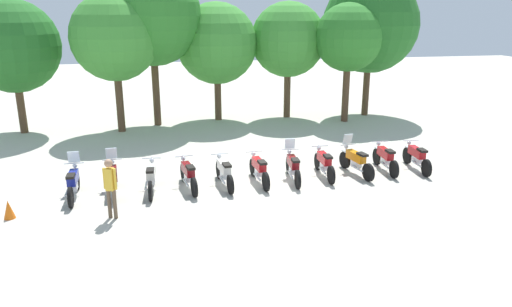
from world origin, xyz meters
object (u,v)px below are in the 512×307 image
(motorcycle_2, at_px, (151,177))
(tree_4, at_px, (288,40))
(tree_5, at_px, (349,38))
(motorcycle_6, at_px, (293,166))
(motorcycle_7, at_px, (324,163))
(motorcycle_1, at_px, (113,178))
(motorcycle_8, at_px, (356,161))
(motorcycle_10, at_px, (416,157))
(tree_2, at_px, (152,16))
(motorcycle_3, at_px, (188,174))
(person_0, at_px, (110,184))
(tree_6, at_px, (370,25))
(motorcycle_5, at_px, (259,169))
(motorcycle_4, at_px, (224,172))
(tree_3, at_px, (217,44))
(tree_1, at_px, (114,37))
(traffic_cone, at_px, (9,209))
(tree_0, at_px, (12,46))
(motorcycle_0, at_px, (73,182))
(motorcycle_9, at_px, (385,158))

(motorcycle_2, distance_m, tree_4, 13.01)
(motorcycle_2, height_order, tree_5, tree_5)
(motorcycle_6, relative_size, tree_5, 0.36)
(motorcycle_7, bearing_deg, motorcycle_1, 92.94)
(motorcycle_8, distance_m, motorcycle_10, 2.42)
(motorcycle_2, height_order, tree_2, tree_2)
(motorcycle_3, relative_size, person_0, 1.23)
(motorcycle_6, height_order, tree_6, tree_6)
(motorcycle_1, xyz_separation_m, motorcycle_5, (4.82, -0.01, -0.01))
(motorcycle_4, bearing_deg, tree_3, -12.24)
(motorcycle_6, height_order, tree_2, tree_2)
(motorcycle_6, relative_size, tree_1, 0.34)
(motorcycle_8, height_order, person_0, person_0)
(motorcycle_5, bearing_deg, traffic_cone, 96.24)
(motorcycle_4, xyz_separation_m, traffic_cone, (-6.40, -1.44, -0.23))
(tree_3, bearing_deg, tree_0, -174.08)
(motorcycle_3, distance_m, motorcycle_4, 1.21)
(motorcycle_0, relative_size, motorcycle_4, 1.00)
(motorcycle_2, bearing_deg, motorcycle_6, -85.86)
(tree_0, xyz_separation_m, tree_6, (17.85, 0.60, 0.82))
(tree_2, bearing_deg, motorcycle_0, -105.33)
(motorcycle_2, distance_m, motorcycle_10, 9.65)
(tree_1, xyz_separation_m, tree_6, (13.22, 1.26, 0.44))
(tree_5, bearing_deg, tree_6, 37.43)
(motorcycle_2, distance_m, motorcycle_4, 2.41)
(tree_0, xyz_separation_m, tree_1, (4.62, -0.65, 0.38))
(person_0, bearing_deg, motorcycle_5, 136.21)
(motorcycle_1, distance_m, motorcycle_3, 2.41)
(motorcycle_5, distance_m, tree_1, 10.66)
(motorcycle_8, bearing_deg, motorcycle_5, 83.30)
(tree_3, height_order, tree_4, tree_4)
(motorcycle_6, bearing_deg, motorcycle_8, -81.54)
(tree_4, bearing_deg, motorcycle_9, -83.06)
(motorcycle_4, bearing_deg, traffic_cone, 96.35)
(motorcycle_1, height_order, motorcycle_8, same)
(motorcycle_1, bearing_deg, motorcycle_4, -95.98)
(motorcycle_1, bearing_deg, motorcycle_7, -93.60)
(motorcycle_1, distance_m, motorcycle_6, 6.04)
(motorcycle_7, relative_size, tree_6, 0.29)
(motorcycle_1, bearing_deg, tree_2, -13.83)
(motorcycle_0, height_order, motorcycle_9, motorcycle_0)
(motorcycle_8, xyz_separation_m, tree_4, (0.03, 9.84, 3.66))
(tree_4, height_order, tree_6, tree_6)
(motorcycle_7, distance_m, tree_0, 15.50)
(tree_3, bearing_deg, motorcycle_5, -89.14)
(tree_2, relative_size, tree_5, 1.29)
(tree_4, height_order, tree_5, tree_4)
(motorcycle_4, xyz_separation_m, motorcycle_8, (4.82, 0.25, 0.01))
(motorcycle_10, bearing_deg, motorcycle_2, 95.20)
(motorcycle_1, xyz_separation_m, motorcycle_2, (1.21, -0.12, -0.01))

